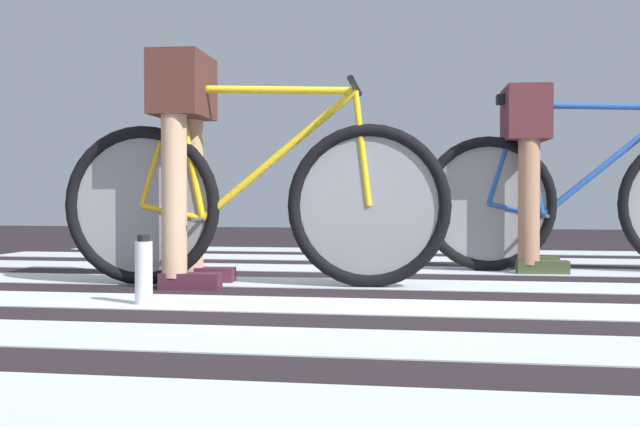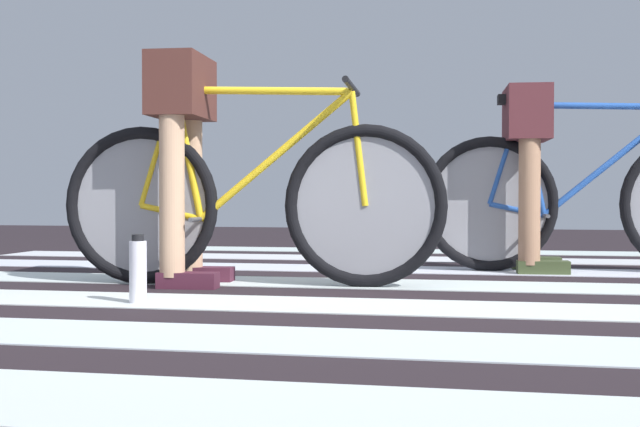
{
  "view_description": "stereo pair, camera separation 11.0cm",
  "coord_description": "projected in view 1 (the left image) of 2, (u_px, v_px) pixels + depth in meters",
  "views": [
    {
      "loc": [
        0.43,
        -3.3,
        0.43
      ],
      "look_at": [
        -0.3,
        0.93,
        0.33
      ],
      "focal_mm": 47.79,
      "sensor_mm": 36.0,
      "label": 1
    },
    {
      "loc": [
        0.54,
        -3.3,
        0.43
      ],
      "look_at": [
        -0.3,
        0.93,
        0.33
      ],
      "focal_mm": 47.79,
      "sensor_mm": 36.0,
      "label": 2
    }
  ],
  "objects": [
    {
      "name": "ground",
      "position": [
        355.0,
        301.0,
        3.33
      ],
      "size": [
        18.0,
        14.0,
        0.02
      ],
      "color": "black"
    },
    {
      "name": "cyclist_2_of_2",
      "position": [
        526.0,
        153.0,
        4.47
      ],
      "size": [
        0.34,
        0.42,
        0.97
      ],
      "rotation": [
        0.0,
        0.0,
        0.07
      ],
      "color": "#A87A5B",
      "rests_on": "ground"
    },
    {
      "name": "water_bottle",
      "position": [
        144.0,
        272.0,
        3.13
      ],
      "size": [
        0.06,
        0.06,
        0.26
      ],
      "color": "white",
      "rests_on": "ground"
    },
    {
      "name": "bicycle_2_of_2",
      "position": [
        586.0,
        199.0,
        4.45
      ],
      "size": [
        1.74,
        0.52,
        0.93
      ],
      "rotation": [
        0.0,
        0.0,
        0.07
      ],
      "color": "black",
      "rests_on": "ground"
    },
    {
      "name": "bicycle_1_of_2",
      "position": [
        253.0,
        199.0,
        3.76
      ],
      "size": [
        1.74,
        0.52,
        0.93
      ],
      "rotation": [
        0.0,
        0.0,
        0.06
      ],
      "color": "black",
      "rests_on": "ground"
    },
    {
      "name": "crosswalk_markings",
      "position": [
        357.0,
        294.0,
        3.48
      ],
      "size": [
        5.48,
        5.78,
        0.0
      ],
      "color": "silver",
      "rests_on": "ground"
    },
    {
      "name": "cyclist_1_of_2",
      "position": [
        184.0,
        136.0,
        3.79
      ],
      "size": [
        0.33,
        0.42,
        1.03
      ],
      "rotation": [
        0.0,
        0.0,
        0.06
      ],
      "color": "tan",
      "rests_on": "ground"
    }
  ]
}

